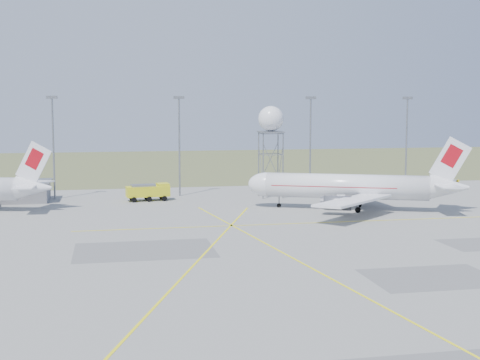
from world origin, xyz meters
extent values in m
plane|color=#A5A59F|center=(0.00, 0.00, 0.00)|extent=(400.00, 400.00, 0.00)
cube|color=#4E5B32|center=(0.00, 140.00, 0.01)|extent=(400.00, 120.00, 0.03)
cube|color=gray|center=(-45.00, 64.00, 1.80)|extent=(18.00, 9.00, 3.60)
cube|color=gray|center=(-45.00, 64.00, 3.75)|extent=(19.00, 10.00, 0.30)
cylinder|color=gray|center=(-35.00, 66.00, 10.00)|extent=(0.36, 0.36, 20.00)
cube|color=gray|center=(-35.00, 66.00, 20.20)|extent=(2.20, 0.50, 0.60)
cylinder|color=gray|center=(-10.00, 66.00, 10.00)|extent=(0.36, 0.36, 20.00)
cube|color=gray|center=(-10.00, 66.00, 20.20)|extent=(2.20, 0.50, 0.60)
cylinder|color=gray|center=(18.00, 66.00, 10.00)|extent=(0.36, 0.36, 20.00)
cube|color=gray|center=(18.00, 66.00, 20.20)|extent=(2.20, 0.50, 0.60)
cylinder|color=gray|center=(40.00, 66.00, 10.00)|extent=(0.36, 0.36, 20.00)
cube|color=gray|center=(40.00, 66.00, 20.20)|extent=(2.20, 0.50, 0.60)
cylinder|color=black|center=(55.00, 72.00, 0.40)|extent=(0.10, 0.10, 0.80)
cylinder|color=black|center=(56.20, 72.00, 0.40)|extent=(0.10, 0.10, 0.80)
cube|color=yellow|center=(55.60, 72.00, 0.95)|extent=(1.60, 0.15, 0.50)
cube|color=black|center=(55.60, 71.92, 0.95)|extent=(0.80, 0.03, 0.30)
cylinder|color=white|center=(17.37, 41.95, 4.20)|extent=(28.17, 15.34, 4.42)
ellipsoid|color=white|center=(4.16, 47.59, 4.20)|extent=(8.24, 6.84, 4.42)
cube|color=black|center=(2.94, 48.11, 4.86)|extent=(2.49, 2.89, 1.08)
cone|color=white|center=(33.64, 35.02, 4.53)|extent=(7.83, 6.67, 4.42)
cube|color=white|center=(33.64, 35.02, 9.17)|extent=(6.64, 3.08, 8.32)
cube|color=#AC0B16|center=(33.84, 34.93, 9.95)|extent=(3.65, 1.84, 4.26)
cube|color=white|center=(34.52, 38.49, 5.08)|extent=(5.64, 6.98, 0.20)
cube|color=white|center=(31.75, 31.98, 5.08)|extent=(5.64, 6.98, 0.20)
cube|color=white|center=(22.80, 50.45, 3.09)|extent=(6.19, 17.93, 0.40)
cube|color=white|center=(15.00, 32.15, 3.09)|extent=(16.84, 15.59, 0.40)
cylinder|color=slate|center=(18.87, 48.28, 2.10)|extent=(5.27, 4.16, 2.54)
cylinder|color=slate|center=(13.84, 36.49, 2.10)|extent=(5.27, 4.16, 2.54)
cube|color=#AC0B16|center=(15.34, 42.82, 4.31)|extent=(22.08, 12.77, 0.13)
cylinder|color=black|center=(6.19, 46.72, 0.50)|extent=(1.02, 1.02, 0.99)
cube|color=black|center=(19.41, 41.09, 0.50)|extent=(3.62, 6.53, 0.99)
cylinder|color=gray|center=(19.41, 41.09, 0.99)|extent=(0.35, 0.35, 1.99)
cone|color=white|center=(-37.24, 50.57, 4.24)|extent=(7.07, 5.60, 4.14)
cube|color=white|center=(-37.24, 50.57, 8.59)|extent=(6.48, 2.01, 7.78)
cube|color=#AC0B16|center=(-37.04, 50.52, 9.31)|extent=(3.53, 1.26, 3.99)
cube|color=white|center=(-36.88, 53.91, 4.76)|extent=(4.67, 6.35, 0.19)
cube|color=white|center=(-38.59, 47.51, 4.76)|extent=(4.67, 6.35, 0.19)
cylinder|color=gray|center=(5.90, 58.41, 6.64)|extent=(0.25, 0.25, 13.29)
cylinder|color=gray|center=(9.99, 58.41, 6.64)|extent=(0.25, 0.25, 13.29)
cylinder|color=gray|center=(9.99, 62.50, 6.64)|extent=(0.25, 0.25, 13.29)
cylinder|color=gray|center=(5.90, 62.50, 6.64)|extent=(0.25, 0.25, 13.29)
cube|color=gray|center=(7.95, 60.45, 13.29)|extent=(4.69, 4.69, 0.26)
sphere|color=white|center=(7.95, 60.45, 15.94)|extent=(5.11, 5.11, 5.11)
cube|color=yellow|center=(-16.90, 60.00, 1.86)|extent=(8.65, 3.81, 2.05)
cube|color=yellow|center=(-13.94, 60.37, 2.70)|extent=(2.54, 2.86, 1.30)
cube|color=black|center=(-13.30, 60.45, 2.79)|extent=(0.39, 2.41, 0.93)
cube|color=gray|center=(-17.82, 59.88, 3.07)|extent=(4.89, 2.79, 0.37)
camera|label=1|loc=(-24.31, -70.71, 18.78)|focal=50.00mm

